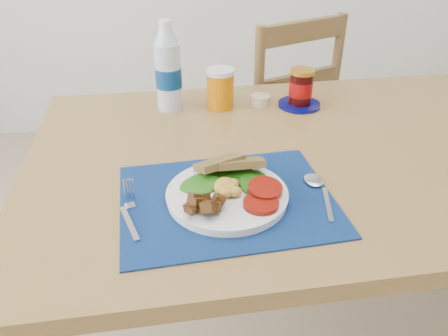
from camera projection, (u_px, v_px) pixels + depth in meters
name	position (u px, v px, depth m)	size (l,w,h in m)	color
table	(308.00, 175.00, 1.14)	(1.40, 0.90, 0.75)	brown
chair_far	(278.00, 105.00, 1.76)	(0.54, 0.53, 1.14)	#50381D
placemat	(227.00, 199.00, 0.90)	(0.43, 0.34, 0.00)	#040A32
breakfast_plate	(225.00, 193.00, 0.89)	(0.25, 0.25, 0.06)	silver
fork	(130.00, 212.00, 0.86)	(0.04, 0.16, 0.00)	#B2B5BA
spoon	(318.00, 188.00, 0.93)	(0.04, 0.17, 0.01)	#B2B5BA
water_bottle	(168.00, 71.00, 1.24)	(0.08, 0.08, 0.26)	#ADBFCC
juice_glass	(220.00, 90.00, 1.28)	(0.08, 0.08, 0.11)	#C36805
ramekin	(260.00, 100.00, 1.32)	(0.06, 0.06, 0.03)	tan
jam_on_saucer	(301.00, 90.00, 1.29)	(0.13, 0.13, 0.11)	#050751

